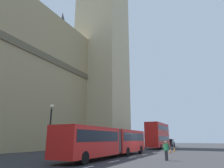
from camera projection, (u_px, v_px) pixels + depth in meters
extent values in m
plane|color=#333335|center=(141.00, 155.00, 23.87)|extent=(160.00, 160.00, 0.00)
cube|color=silver|center=(85.00, 168.00, 13.49)|extent=(2.20, 0.16, 0.01)
cube|color=silver|center=(114.00, 161.00, 17.49)|extent=(2.20, 0.16, 0.01)
cube|color=silver|center=(132.00, 157.00, 21.49)|extent=(2.20, 0.16, 0.01)
cube|color=silver|center=(145.00, 154.00, 25.49)|extent=(2.20, 0.16, 0.01)
cube|color=silver|center=(154.00, 152.00, 29.49)|extent=(2.20, 0.16, 0.01)
cube|color=silver|center=(161.00, 151.00, 33.49)|extent=(2.20, 0.16, 0.01)
cube|color=silver|center=(167.00, 149.00, 37.49)|extent=(2.20, 0.16, 0.01)
cube|color=silver|center=(171.00, 148.00, 41.49)|extent=(2.20, 0.16, 0.01)
cube|color=#C6B284|center=(103.00, 37.00, 55.11)|extent=(10.97, 10.97, 57.06)
cone|color=#383D42|center=(62.00, 21.00, 46.12)|extent=(2.40, 2.40, 4.51)
cube|color=red|center=(125.00, 141.00, 25.34)|extent=(7.71, 2.50, 2.50)
cube|color=black|center=(125.00, 137.00, 25.46)|extent=(7.09, 2.54, 0.90)
cube|color=red|center=(88.00, 141.00, 17.85)|extent=(7.71, 2.50, 2.50)
cube|color=black|center=(88.00, 136.00, 17.97)|extent=(7.09, 2.54, 0.90)
cylinder|color=#3F3F3F|center=(110.00, 141.00, 21.60)|extent=(2.38, 2.38, 2.25)
cylinder|color=black|center=(140.00, 150.00, 26.72)|extent=(1.00, 0.30, 1.00)
cylinder|color=black|center=(127.00, 152.00, 22.56)|extent=(1.00, 0.30, 1.00)
cylinder|color=black|center=(84.00, 158.00, 15.07)|extent=(1.00, 0.30, 1.00)
cube|color=red|center=(158.00, 140.00, 40.42)|extent=(10.26, 2.50, 2.40)
cube|color=black|center=(158.00, 138.00, 40.51)|extent=(9.23, 2.54, 0.84)
cube|color=red|center=(158.00, 129.00, 41.01)|extent=(10.05, 2.50, 2.10)
cube|color=black|center=(157.00, 128.00, 41.03)|extent=(9.23, 2.54, 0.84)
cylinder|color=black|center=(168.00, 146.00, 42.51)|extent=(1.00, 0.30, 1.00)
cylinder|color=black|center=(160.00, 147.00, 36.81)|extent=(1.00, 0.30, 1.00)
cube|color=black|center=(170.00, 144.00, 49.92)|extent=(4.40, 1.80, 0.90)
cube|color=black|center=(169.00, 140.00, 49.96)|extent=(2.46, 1.66, 0.70)
cylinder|color=black|center=(174.00, 145.00, 50.71)|extent=(0.64, 0.30, 0.64)
cylinder|color=black|center=(172.00, 146.00, 48.26)|extent=(0.64, 0.30, 0.64)
cube|color=black|center=(171.00, 153.00, 27.90)|extent=(0.36, 0.36, 0.03)
cone|color=orange|center=(170.00, 151.00, 27.98)|extent=(0.28, 0.28, 0.55)
cylinder|color=white|center=(170.00, 150.00, 27.98)|extent=(0.17, 0.17, 0.08)
cube|color=black|center=(175.00, 151.00, 31.74)|extent=(0.36, 0.36, 0.03)
cone|color=orange|center=(174.00, 149.00, 31.81)|extent=(0.28, 0.28, 0.55)
cylinder|color=white|center=(174.00, 149.00, 31.82)|extent=(0.17, 0.17, 0.08)
cylinder|color=black|center=(48.00, 158.00, 19.37)|extent=(0.32, 0.32, 0.30)
cylinder|color=black|center=(50.00, 133.00, 19.95)|extent=(0.16, 0.16, 4.80)
sphere|color=beige|center=(52.00, 106.00, 20.65)|extent=(0.44, 0.44, 0.44)
cylinder|color=#333333|center=(167.00, 155.00, 18.26)|extent=(0.16, 0.16, 0.86)
cylinder|color=#333333|center=(166.00, 156.00, 18.15)|extent=(0.16, 0.16, 0.86)
cube|color=#267F4C|center=(166.00, 147.00, 18.40)|extent=(0.41, 0.47, 0.60)
sphere|color=#936B4C|center=(166.00, 142.00, 18.51)|extent=(0.22, 0.22, 0.22)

